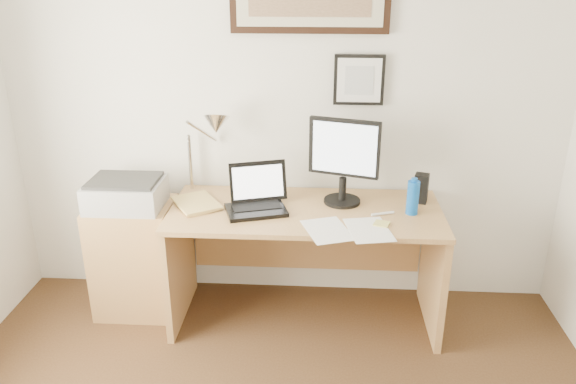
# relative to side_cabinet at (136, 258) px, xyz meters

# --- Properties ---
(wall_back) EXTENTS (3.50, 0.02, 2.50)m
(wall_back) POSITION_rel_side_cabinet_xyz_m (0.92, 0.32, 0.89)
(wall_back) COLOR white
(wall_back) RESTS_ON ground
(side_cabinet) EXTENTS (0.50, 0.40, 0.73)m
(side_cabinet) POSITION_rel_side_cabinet_xyz_m (0.00, 0.00, 0.00)
(side_cabinet) COLOR #AA7B47
(side_cabinet) RESTS_ON floor
(water_bottle) EXTENTS (0.07, 0.07, 0.20)m
(water_bottle) POSITION_rel_side_cabinet_xyz_m (1.68, -0.07, 0.48)
(water_bottle) COLOR blue
(water_bottle) RESTS_ON desk
(bottle_cap) EXTENTS (0.04, 0.04, 0.02)m
(bottle_cap) POSITION_rel_side_cabinet_xyz_m (1.68, -0.07, 0.59)
(bottle_cap) COLOR blue
(bottle_cap) RESTS_ON water_bottle
(speaker) EXTENTS (0.10, 0.09, 0.18)m
(speaker) POSITION_rel_side_cabinet_xyz_m (1.76, 0.10, 0.48)
(speaker) COLOR black
(speaker) RESTS_ON desk
(paper_sheet_a) EXTENTS (0.31, 0.37, 0.00)m
(paper_sheet_a) POSITION_rel_side_cabinet_xyz_m (1.20, -0.32, 0.39)
(paper_sheet_a) COLOR white
(paper_sheet_a) RESTS_ON desk
(paper_sheet_b) EXTENTS (0.28, 0.35, 0.00)m
(paper_sheet_b) POSITION_rel_side_cabinet_xyz_m (1.42, -0.31, 0.39)
(paper_sheet_b) COLOR white
(paper_sheet_b) RESTS_ON desk
(sticky_pad) EXTENTS (0.10, 0.10, 0.01)m
(sticky_pad) POSITION_rel_side_cabinet_xyz_m (1.50, -0.24, 0.39)
(sticky_pad) COLOR #D7CF66
(sticky_pad) RESTS_ON desk
(marker_pen) EXTENTS (0.14, 0.06, 0.02)m
(marker_pen) POSITION_rel_side_cabinet_xyz_m (1.52, -0.10, 0.39)
(marker_pen) COLOR white
(marker_pen) RESTS_ON desk
(book) EXTENTS (0.35, 0.38, 0.02)m
(book) POSITION_rel_side_cabinet_xyz_m (0.32, -0.09, 0.40)
(book) COLOR tan
(book) RESTS_ON desk
(desk) EXTENTS (1.60, 0.70, 0.75)m
(desk) POSITION_rel_side_cabinet_xyz_m (1.07, 0.04, 0.15)
(desk) COLOR #AA7B47
(desk) RESTS_ON floor
(laptop) EXTENTS (0.40, 0.39, 0.26)m
(laptop) POSITION_rel_side_cabinet_xyz_m (0.78, -0.06, 0.44)
(laptop) COLOR black
(laptop) RESTS_ON desk
(lcd_monitor) EXTENTS (0.41, 0.22, 0.52)m
(lcd_monitor) POSITION_rel_side_cabinet_xyz_m (1.29, 0.06, 0.68)
(lcd_monitor) COLOR black
(lcd_monitor) RESTS_ON desk
(printer) EXTENTS (0.44, 0.34, 0.18)m
(printer) POSITION_rel_side_cabinet_xyz_m (-0.01, -0.03, 0.45)
(printer) COLOR #A6A6A9
(printer) RESTS_ON side_cabinet
(desk_lamp) EXTENTS (0.29, 0.27, 0.53)m
(desk_lamp) POSITION_rel_side_cabinet_xyz_m (0.51, 0.13, 0.82)
(desk_lamp) COLOR silver
(desk_lamp) RESTS_ON desk
(picture_small) EXTENTS (0.30, 0.03, 0.30)m
(picture_small) POSITION_rel_side_cabinet_xyz_m (1.37, 0.29, 1.09)
(picture_small) COLOR black
(picture_small) RESTS_ON wall_back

